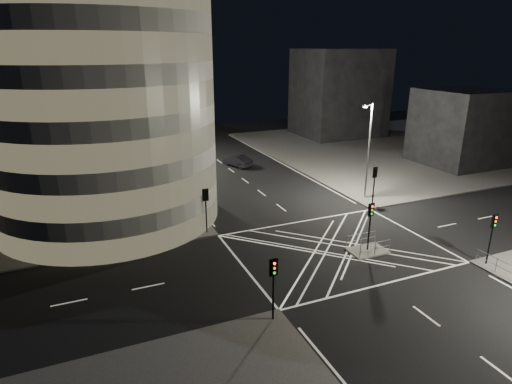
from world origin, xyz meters
name	(u,v)px	position (x,y,z in m)	size (l,w,h in m)	color
ground	(335,248)	(0.00, 0.00, 0.00)	(120.00, 120.00, 0.00)	black
sidewalk_far_right	(396,147)	(29.00, 27.00, 0.07)	(42.00, 42.00, 0.15)	#4D4A48
central_island	(367,251)	(2.00, -1.50, 0.07)	(3.00, 2.00, 0.15)	slate
office_tower_curved	(39,79)	(-20.74, 18.74, 12.65)	(30.00, 29.00, 27.20)	#9C9993
office_block_rear	(40,79)	(-22.00, 42.00, 11.15)	(24.00, 16.00, 22.00)	#9C9993
building_right_far	(339,93)	(26.00, 40.00, 7.65)	(14.00, 12.00, 15.00)	black
building_right_near	(461,127)	(30.00, 16.00, 5.15)	(10.00, 10.00, 10.00)	black
building_far_end	(151,83)	(-4.00, 58.00, 9.00)	(18.00, 8.00, 18.00)	black
tree_a	(179,175)	(-10.50, 9.00, 4.93)	(5.06, 5.06, 7.70)	black
tree_b	(165,157)	(-10.50, 15.00, 5.18)	(4.00, 4.00, 7.35)	black
tree_c	(154,145)	(-10.50, 21.00, 5.13)	(4.50, 4.50, 7.58)	black
tree_d	(145,138)	(-10.50, 27.00, 4.76)	(5.29, 5.29, 7.66)	black
tree_e	(138,130)	(-10.50, 33.00, 4.81)	(4.57, 4.57, 7.30)	black
traffic_signal_fl	(206,203)	(-8.80, 6.80, 2.91)	(0.55, 0.22, 4.00)	black
traffic_signal_nl	(273,278)	(-8.80, -6.80, 2.91)	(0.55, 0.22, 4.00)	black
traffic_signal_fr	(375,179)	(8.80, 6.80, 2.91)	(0.55, 0.22, 4.00)	black
traffic_signal_nr	(493,230)	(8.80, -6.80, 2.91)	(0.55, 0.22, 4.00)	black
traffic_signal_island	(370,218)	(2.00, -1.50, 2.91)	(0.55, 0.22, 4.00)	black
street_lamp_left_near	(182,159)	(-9.44, 12.00, 5.54)	(1.25, 0.25, 10.00)	slate
street_lamp_left_far	(149,127)	(-9.44, 30.00, 5.54)	(1.25, 0.25, 10.00)	slate
street_lamp_right_far	(368,148)	(9.44, 9.00, 5.54)	(1.25, 0.25, 10.00)	slate
railing_island_south	(375,248)	(2.00, -2.40, 0.70)	(2.80, 0.06, 1.10)	slate
railing_island_north	(361,239)	(2.00, -0.60, 0.70)	(2.80, 0.06, 1.10)	slate
sedan	(238,161)	(1.50, 26.47, 0.77)	(1.62, 4.65, 1.53)	black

